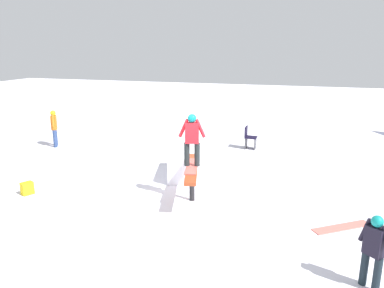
% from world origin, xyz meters
% --- Properties ---
extents(ground_plane, '(60.00, 60.00, 0.00)m').
position_xyz_m(ground_plane, '(0.00, 0.00, 0.00)').
color(ground_plane, white).
extents(rail_feature, '(2.34, 0.86, 0.92)m').
position_xyz_m(rail_feature, '(0.00, 0.00, 0.77)').
color(rail_feature, black).
rests_on(rail_feature, ground).
extents(snow_kicker_ramp, '(2.12, 1.90, 0.69)m').
position_xyz_m(snow_kicker_ramp, '(-1.86, -0.48, 0.35)').
color(snow_kicker_ramp, white).
rests_on(snow_kicker_ramp, ground).
extents(main_rider_on_rail, '(1.35, 0.69, 1.36)m').
position_xyz_m(main_rider_on_rail, '(0.00, 0.00, 1.60)').
color(main_rider_on_rail, '#E45D53').
rests_on(main_rider_on_rail, rail_feature).
extents(bystander_orange, '(0.58, 0.38, 1.45)m').
position_xyz_m(bystander_orange, '(-3.57, -6.79, 0.82)').
color(bystander_orange, navy).
rests_on(bystander_orange, ground).
extents(bystander_black, '(0.45, 0.48, 1.31)m').
position_xyz_m(bystander_black, '(2.64, 3.89, 0.74)').
color(bystander_black, black).
rests_on(bystander_black, ground).
extents(loose_snowboard_coral, '(1.05, 1.32, 0.02)m').
position_xyz_m(loose_snowboard_coral, '(0.49, 3.64, 0.01)').
color(loose_snowboard_coral, '#E36E62').
rests_on(loose_snowboard_coral, ground).
extents(folding_chair, '(0.46, 0.46, 0.88)m').
position_xyz_m(folding_chair, '(-5.48, 0.68, 0.41)').
color(folding_chair, '#3F3F44').
rests_on(folding_chair, ground).
extents(backpack_on_snow, '(0.37, 0.33, 0.34)m').
position_xyz_m(backpack_on_snow, '(0.91, -4.40, 0.17)').
color(backpack_on_snow, yellow).
rests_on(backpack_on_snow, ground).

